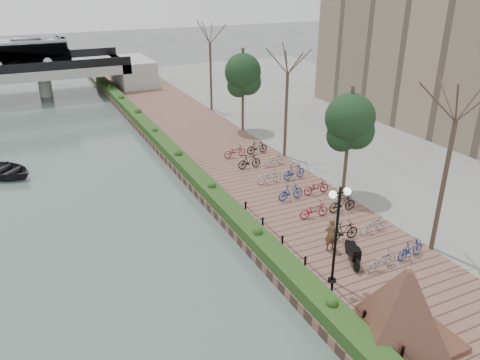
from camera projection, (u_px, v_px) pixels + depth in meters
ground at (315, 332)px, 18.05m from camera, size 220.00×220.00×0.00m
promenade at (226, 161)px, 33.98m from camera, size 8.00×75.00×0.50m
inland_pavement at (396, 131)px, 40.29m from camera, size 24.00×75.00×0.50m
hedge at (170, 150)px, 34.49m from camera, size 1.10×56.00×0.60m
chain_fence at (318, 277)px, 19.92m from camera, size 0.10×14.10×0.70m
granite_monument at (404, 304)px, 16.57m from camera, size 4.88×4.88×2.85m
lamppost at (338, 214)px, 18.92m from camera, size 1.02×0.32×4.46m
motorcycle at (352, 251)px, 21.38m from camera, size 1.21×1.88×1.13m
pedestrian at (330, 234)px, 22.22m from camera, size 0.63×0.42×1.71m
bicycle_parking at (303, 189)px, 27.75m from camera, size 2.40×17.32×1.00m
street_trees at (312, 126)px, 30.19m from camera, size 3.20×37.12×6.80m
boat at (3, 170)px, 31.72m from camera, size 5.55×5.61×0.95m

